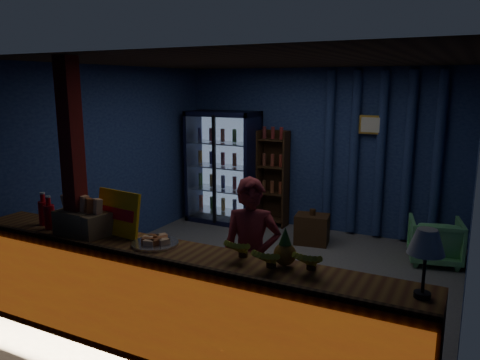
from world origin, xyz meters
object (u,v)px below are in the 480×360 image
object	(u,v)px
table_lamp	(426,244)
shopkeeper	(251,258)
green_chair	(435,241)
pastry_tray	(155,242)

from	to	relation	value
table_lamp	shopkeeper	bearing A→B (deg)	159.76
green_chair	pastry_tray	bearing A→B (deg)	45.74
table_lamp	pastry_tray	bearing A→B (deg)	179.23
shopkeeper	green_chair	distance (m)	3.12
green_chair	pastry_tray	size ratio (longest dim) A/B	1.59
green_chair	shopkeeper	bearing A→B (deg)	51.17
green_chair	pastry_tray	distance (m)	3.95
pastry_tray	table_lamp	world-z (taller)	table_lamp
green_chair	table_lamp	world-z (taller)	table_lamp
pastry_tray	table_lamp	size ratio (longest dim) A/B	0.88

